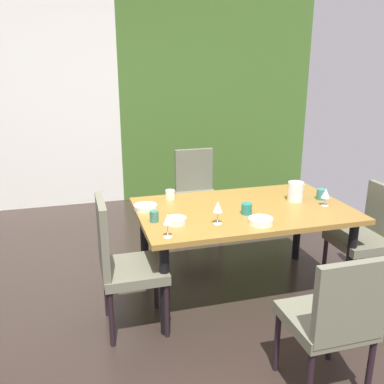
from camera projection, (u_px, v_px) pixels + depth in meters
name	position (u px, v px, depth m)	size (l,w,h in m)	color
ground_plane	(174.00, 315.00, 3.29)	(5.42, 5.98, 0.02)	#2D231E
back_panel_interior	(8.00, 102.00, 5.22)	(2.69, 0.10, 2.73)	silver
garden_window_panel	(218.00, 97.00, 5.93)	(2.73, 0.10, 2.73)	#3F6225
dining_table	(243.00, 217.00, 3.45)	(1.69, 1.03, 0.74)	olive
chair_right_near	(369.00, 233.00, 3.51)	(0.44, 0.44, 0.90)	#63634F
chair_head_far	(197.00, 189.00, 4.62)	(0.44, 0.45, 0.95)	#63634F
chair_head_near	(334.00, 317.00, 2.36)	(0.44, 0.44, 0.91)	#63634F
chair_left_near	(121.00, 260.00, 2.97)	(0.44, 0.44, 0.99)	#63634F
wine_glass_right	(326.00, 194.00, 3.45)	(0.07, 0.07, 0.14)	silver
wine_glass_rear	(218.00, 207.00, 3.05)	(0.07, 0.07, 0.17)	silver
wine_glass_center	(168.00, 220.00, 2.83)	(0.06, 0.06, 0.17)	silver
serving_bowl_east	(261.00, 221.00, 3.08)	(0.18, 0.18, 0.05)	white
serving_bowl_north	(176.00, 221.00, 3.09)	(0.15, 0.15, 0.05)	silver
serving_bowl_near_shelf	(146.00, 207.00, 3.39)	(0.19, 0.19, 0.04)	silver
cup_front	(321.00, 194.00, 3.62)	(0.08, 0.08, 0.09)	#327870
cup_near_window	(247.00, 209.00, 3.28)	(0.08, 0.08, 0.08)	#237467
cup_south	(170.00, 195.00, 3.63)	(0.08, 0.08, 0.08)	silver
cup_left	(154.00, 216.00, 3.12)	(0.07, 0.07, 0.08)	#38725F
pitcher_west	(296.00, 191.00, 3.57)	(0.14, 0.13, 0.16)	white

